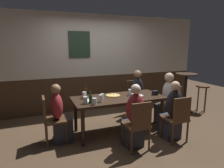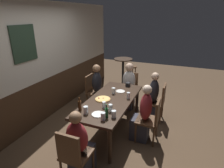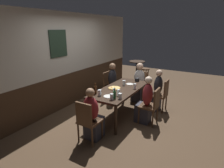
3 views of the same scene
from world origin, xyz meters
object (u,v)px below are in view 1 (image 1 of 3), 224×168
at_px(chair_right_far, 135,95).
at_px(condiment_caddy, 155,93).
at_px(tumbler_water, 133,98).
at_px(pint_glass_amber, 101,99).
at_px(person_mid_near, 134,121).
at_px(beer_bottle_green, 90,99).
at_px(chair_head_east, 172,102).
at_px(person_right_far, 138,97).
at_px(person_head_west, 60,118).
at_px(person_head_east, 166,102).
at_px(tumbler_short, 130,93).
at_px(plate_white_small, 139,95).
at_px(pizza, 113,95).
at_px(highball_clear, 94,102).
at_px(person_right_near, 172,115).
at_px(bar_stool, 202,91).
at_px(beer_bottle_brown, 85,92).
at_px(chair_right_near, 178,117).
at_px(beer_glass_tall, 84,95).
at_px(plate_white_large, 89,100).
at_px(dining_table, 119,101).
at_px(side_bar_table, 185,89).
at_px(pint_glass_stout, 85,101).
at_px(chair_head_west, 51,117).
at_px(beer_glass_half, 102,97).

height_order(chair_right_far, condiment_caddy, chair_right_far).
xyz_separation_m(tumbler_water, pint_glass_amber, (-0.62, 0.13, 0.00)).
xyz_separation_m(person_mid_near, beer_bottle_green, (-0.65, 0.47, 0.35)).
height_order(chair_head_east, person_right_far, person_right_far).
xyz_separation_m(person_head_west, pint_glass_amber, (0.74, -0.19, 0.34)).
height_order(person_head_east, tumbler_short, person_head_east).
relative_size(chair_right_far, condiment_caddy, 8.00).
distance_m(beer_bottle_green, plate_white_small, 1.10).
bearing_deg(chair_right_far, plate_white_small, -113.74).
bearing_deg(pint_glass_amber, pizza, 40.35).
xyz_separation_m(person_mid_near, tumbler_short, (0.28, 0.71, 0.32)).
distance_m(highball_clear, plate_white_small, 1.08).
bearing_deg(person_right_near, bar_stool, 29.08).
relative_size(beer_bottle_green, plate_white_small, 1.20).
bearing_deg(beer_bottle_brown, condiment_caddy, -17.01).
distance_m(chair_right_near, tumbler_short, 1.07).
bearing_deg(plate_white_small, pizza, 159.86).
bearing_deg(chair_right_near, person_mid_near, 168.85).
bearing_deg(beer_glass_tall, pizza, -3.32).
distance_m(person_head_west, plate_white_small, 1.65).
bearing_deg(pizza, condiment_caddy, -15.60).
bearing_deg(chair_right_near, beer_bottle_brown, 141.29).
height_order(beer_glass_tall, plate_white_large, beer_glass_tall).
bearing_deg(person_mid_near, beer_bottle_brown, 121.82).
height_order(pint_glass_amber, bar_stool, pint_glass_amber).
xyz_separation_m(chair_right_near, chair_head_east, (0.53, 0.83, 0.00)).
relative_size(dining_table, beer_bottle_green, 8.05).
bearing_deg(chair_right_near, beer_glass_tall, 146.35).
xyz_separation_m(person_right_near, highball_clear, (-1.44, 0.35, 0.32)).
bearing_deg(person_right_far, side_bar_table, -7.79).
xyz_separation_m(chair_right_near, person_mid_near, (-0.83, 0.16, -0.02)).
bearing_deg(pint_glass_stout, chair_head_east, 4.96).
bearing_deg(pint_glass_stout, chair_head_west, 163.36).
relative_size(chair_head_east, side_bar_table, 0.84).
bearing_deg(pizza, tumbler_water, -61.95).
height_order(chair_head_east, person_right_near, person_right_near).
bearing_deg(pizza, beer_bottle_brown, 160.77).
relative_size(chair_right_far, plate_white_large, 3.93).
bearing_deg(person_mid_near, dining_table, 90.00).
relative_size(chair_head_east, person_right_near, 0.77).
distance_m(chair_head_west, beer_glass_half, 1.03).
distance_m(pizza, beer_bottle_brown, 0.58).
height_order(highball_clear, plate_white_small, highball_clear).
relative_size(person_right_near, plate_white_small, 5.86).
bearing_deg(beer_bottle_brown, pint_glass_stout, -104.25).
relative_size(dining_table, highball_clear, 15.38).
relative_size(pizza, plate_white_large, 1.36).
height_order(chair_head_east, beer_bottle_brown, beer_bottle_brown).
relative_size(chair_head_east, pint_glass_amber, 6.47).
height_order(plate_white_small, side_bar_table, side_bar_table).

